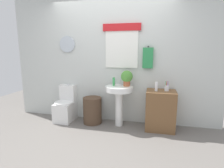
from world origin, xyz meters
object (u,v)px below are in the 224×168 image
(soap_bottle, at_px, (114,82))
(lotion_bottle, at_px, (156,87))
(toilet, at_px, (66,107))
(potted_plant, at_px, (127,77))
(wooden_cabinet, at_px, (160,110))
(toothbrush_cup, at_px, (167,88))
(pedestal_sink, at_px, (119,96))
(laundry_hamper, at_px, (92,110))

(soap_bottle, distance_m, lotion_bottle, 0.83)
(toilet, relative_size, lotion_bottle, 4.51)
(toilet, height_order, potted_plant, potted_plant)
(soap_bottle, bearing_deg, wooden_cabinet, -3.10)
(potted_plant, relative_size, toothbrush_cup, 1.67)
(pedestal_sink, relative_size, soap_bottle, 4.98)
(lotion_bottle, bearing_deg, potted_plant, 170.00)
(soap_bottle, xyz_separation_m, toothbrush_cup, (1.02, -0.03, -0.08))
(lotion_bottle, bearing_deg, soap_bottle, 173.79)
(laundry_hamper, height_order, soap_bottle, soap_bottle)
(wooden_cabinet, xyz_separation_m, potted_plant, (-0.66, 0.06, 0.61))
(toilet, bearing_deg, soap_bottle, 0.80)
(toilet, bearing_deg, potted_plant, 1.07)
(lotion_bottle, bearing_deg, wooden_cabinet, 22.83)
(laundry_hamper, xyz_separation_m, soap_bottle, (0.44, 0.05, 0.62))
(laundry_hamper, height_order, wooden_cabinet, wooden_cabinet)
(wooden_cabinet, height_order, toothbrush_cup, toothbrush_cup)
(wooden_cabinet, height_order, potted_plant, potted_plant)
(wooden_cabinet, bearing_deg, toothbrush_cup, 11.94)
(toilet, height_order, laundry_hamper, toilet)
(potted_plant, bearing_deg, toilet, -178.93)
(toilet, xyz_separation_m, toothbrush_cup, (2.08, -0.02, 0.52))
(wooden_cabinet, xyz_separation_m, soap_bottle, (-0.92, 0.05, 0.51))
(toilet, height_order, wooden_cabinet, toilet)
(toilet, distance_m, pedestal_sink, 1.23)
(pedestal_sink, distance_m, soap_bottle, 0.30)
(lotion_bottle, relative_size, toothbrush_cup, 0.93)
(pedestal_sink, xyz_separation_m, wooden_cabinet, (0.80, 0.00, -0.24))
(laundry_hamper, distance_m, toothbrush_cup, 1.56)
(potted_plant, xyz_separation_m, toothbrush_cup, (0.76, -0.04, -0.17))
(wooden_cabinet, bearing_deg, laundry_hamper, 180.00)
(pedestal_sink, height_order, wooden_cabinet, pedestal_sink)
(potted_plant, bearing_deg, toothbrush_cup, -3.02)
(wooden_cabinet, distance_m, lotion_bottle, 0.48)
(toilet, xyz_separation_m, lotion_bottle, (1.89, -0.08, 0.55))
(toilet, distance_m, toothbrush_cup, 2.14)
(laundry_hamper, bearing_deg, lotion_bottle, -1.80)
(toilet, height_order, soap_bottle, soap_bottle)
(potted_plant, height_order, toothbrush_cup, potted_plant)
(toothbrush_cup, bearing_deg, lotion_bottle, -162.45)
(toilet, bearing_deg, pedestal_sink, -1.70)
(laundry_hamper, height_order, lotion_bottle, lotion_bottle)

